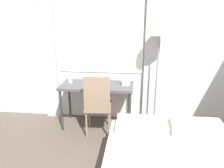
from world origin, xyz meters
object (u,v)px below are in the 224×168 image
at_px(desk, 97,88).
at_px(standing_lamp, 159,37).
at_px(telephone, 126,82).
at_px(mug, 70,80).
at_px(desk_chair, 98,103).
at_px(book, 95,83).

distance_m(desk, standing_lamp, 1.26).
xyz_separation_m(telephone, mug, (-0.92, -0.01, 0.01)).
height_order(desk_chair, mug, desk_chair).
distance_m(desk_chair, standing_lamp, 1.34).
height_order(standing_lamp, book, standing_lamp).
relative_size(desk, book, 5.01).
distance_m(desk, telephone, 0.48).
bearing_deg(telephone, desk_chair, -139.07).
bearing_deg(mug, telephone, 0.44).
xyz_separation_m(telephone, book, (-0.49, -0.04, -0.03)).
relative_size(desk, standing_lamp, 0.65).
relative_size(standing_lamp, book, 7.67).
bearing_deg(telephone, standing_lamp, -2.86).
bearing_deg(desk, mug, 174.07).
height_order(desk, desk_chair, desk_chair).
relative_size(desk, telephone, 7.15).
height_order(desk_chair, telephone, desk_chair).
relative_size(desk, mug, 12.53).
relative_size(desk, desk_chair, 1.19).
relative_size(desk_chair, book, 4.23).
height_order(desk, mug, mug).
bearing_deg(mug, standing_lamp, -0.69).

